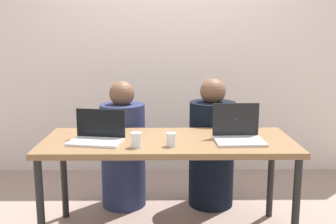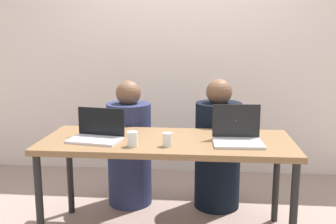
% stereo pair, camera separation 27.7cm
% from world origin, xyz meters
% --- Properties ---
extents(back_wall, '(4.52, 0.10, 2.45)m').
position_xyz_m(back_wall, '(0.00, 1.47, 1.22)').
color(back_wall, silver).
rests_on(back_wall, ground).
extents(desk, '(1.74, 0.70, 0.72)m').
position_xyz_m(desk, '(0.00, 0.00, 0.66)').
color(desk, brown).
rests_on(desk, ground).
extents(person_on_left, '(0.45, 0.45, 1.07)m').
position_xyz_m(person_on_left, '(-0.37, 0.54, 0.47)').
color(person_on_left, navy).
rests_on(person_on_left, ground).
extents(person_on_right, '(0.47, 0.47, 1.09)m').
position_xyz_m(person_on_right, '(0.37, 0.54, 0.48)').
color(person_on_right, black).
rests_on(person_on_right, ground).
extents(laptop_front_right, '(0.34, 0.30, 0.25)m').
position_xyz_m(laptop_front_right, '(0.48, -0.04, 0.78)').
color(laptop_front_right, silver).
rests_on(laptop_front_right, desk).
extents(laptop_front_left, '(0.38, 0.28, 0.21)m').
position_xyz_m(laptop_front_left, '(-0.48, -0.06, 0.77)').
color(laptop_front_left, silver).
rests_on(laptop_front_left, desk).
extents(water_glass_center, '(0.06, 0.06, 0.09)m').
position_xyz_m(water_glass_center, '(0.02, -0.18, 0.76)').
color(water_glass_center, white).
rests_on(water_glass_center, desk).
extents(water_glass_left, '(0.07, 0.07, 0.10)m').
position_xyz_m(water_glass_left, '(-0.21, -0.20, 0.76)').
color(water_glass_left, white).
rests_on(water_glass_left, desk).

